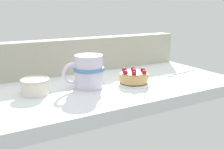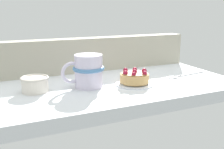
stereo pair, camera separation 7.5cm
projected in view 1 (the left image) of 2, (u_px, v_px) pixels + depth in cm
name	position (u px, v px, depth cm)	size (l,w,h in cm)	color
ground_plane	(115.00, 87.00, 80.90)	(71.88, 40.01, 3.48)	silver
window_rail_back	(91.00, 54.00, 93.50)	(70.45, 5.51, 11.81)	#B2AD99
dessert_plate	(134.00, 83.00, 78.10)	(11.34, 11.34, 0.67)	silver
raspberry_tart	(134.00, 76.00, 77.62)	(8.55, 8.55, 4.01)	tan
coffee_mug	(88.00, 71.00, 73.21)	(12.53, 9.08, 9.37)	silver
dessert_fork	(181.00, 73.00, 90.33)	(17.32, 3.84, 0.60)	silver
sugar_bowl	(35.00, 86.00, 68.11)	(7.55, 7.55, 4.13)	silver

